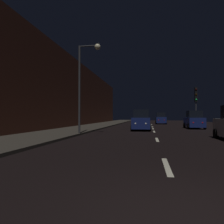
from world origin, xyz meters
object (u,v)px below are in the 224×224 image
Objects in this scene: traffic_light_far_right at (196,98)px; car_approaching_headlights at (141,121)px; streetlamp_overhead at (86,75)px; car_parked_right_far at (194,120)px; car_distant_taillights at (161,119)px.

car_approaching_headlights is at bearing -45.46° from traffic_light_far_right.
streetlamp_overhead is 8.25m from car_approaching_headlights.
traffic_light_far_right is 1.26× the size of car_parked_right_far.
traffic_light_far_right reaches higher than car_distant_taillights.
streetlamp_overhead is at bearing -39.65° from traffic_light_far_right.
car_distant_taillights is 1.01× the size of car_parked_right_far.
car_approaching_headlights is 1.01× the size of car_distant_taillights.
streetlamp_overhead is 24.88m from car_distant_taillights.
car_approaching_headlights reaches higher than car_parked_right_far.
streetlamp_overhead is at bearing 136.18° from car_parked_right_far.
traffic_light_far_right is 1.24× the size of car_approaching_headlights.
car_approaching_headlights is (-6.66, -6.61, -2.77)m from traffic_light_far_right.
car_distant_taillights is at bearing 170.50° from car_approaching_headlights.
car_approaching_headlights is at bearing 123.76° from car_parked_right_far.
traffic_light_far_right reaches higher than car_parked_right_far.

